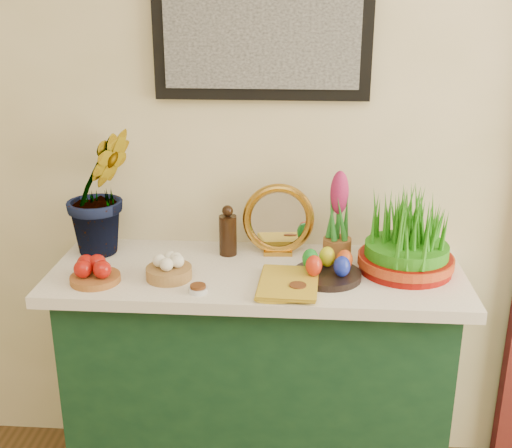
{
  "coord_description": "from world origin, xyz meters",
  "views": [
    {
      "loc": [
        0.0,
        -0.0,
        1.77
      ],
      "look_at": [
        -0.14,
        1.95,
        1.07
      ],
      "focal_mm": 45.0,
      "sensor_mm": 36.0,
      "label": 1
    }
  ],
  "objects_px": {
    "mirror": "(278,220)",
    "wheatgrass_sabzeh": "(407,239)",
    "sideboard": "(257,385)",
    "hyacinth_green": "(99,172)",
    "book": "(259,281)"
  },
  "relations": [
    {
      "from": "mirror",
      "to": "wheatgrass_sabzeh",
      "type": "bearing_deg",
      "value": -16.64
    },
    {
      "from": "sideboard",
      "to": "wheatgrass_sabzeh",
      "type": "bearing_deg",
      "value": 2.31
    },
    {
      "from": "hyacinth_green",
      "to": "wheatgrass_sabzeh",
      "type": "bearing_deg",
      "value": -42.98
    },
    {
      "from": "book",
      "to": "sideboard",
      "type": "bearing_deg",
      "value": 98.93
    },
    {
      "from": "book",
      "to": "wheatgrass_sabzeh",
      "type": "height_order",
      "value": "wheatgrass_sabzeh"
    },
    {
      "from": "sideboard",
      "to": "mirror",
      "type": "distance_m",
      "value": 0.61
    },
    {
      "from": "hyacinth_green",
      "to": "book",
      "type": "xyz_separation_m",
      "value": [
        0.58,
        -0.26,
        -0.28
      ]
    },
    {
      "from": "mirror",
      "to": "hyacinth_green",
      "type": "bearing_deg",
      "value": -176.98
    },
    {
      "from": "hyacinth_green",
      "to": "wheatgrass_sabzeh",
      "type": "xyz_separation_m",
      "value": [
        1.06,
        -0.1,
        -0.18
      ]
    },
    {
      "from": "sideboard",
      "to": "book",
      "type": "xyz_separation_m",
      "value": [
        0.02,
        -0.14,
        0.48
      ]
    },
    {
      "from": "hyacinth_green",
      "to": "book",
      "type": "height_order",
      "value": "hyacinth_green"
    },
    {
      "from": "hyacinth_green",
      "to": "mirror",
      "type": "xyz_separation_m",
      "value": [
        0.63,
        0.03,
        -0.18
      ]
    },
    {
      "from": "hyacinth_green",
      "to": "mirror",
      "type": "bearing_deg",
      "value": -34.75
    },
    {
      "from": "mirror",
      "to": "wheatgrass_sabzeh",
      "type": "xyz_separation_m",
      "value": [
        0.44,
        -0.13,
        -0.01
      ]
    },
    {
      "from": "mirror",
      "to": "wheatgrass_sabzeh",
      "type": "height_order",
      "value": "wheatgrass_sabzeh"
    }
  ]
}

